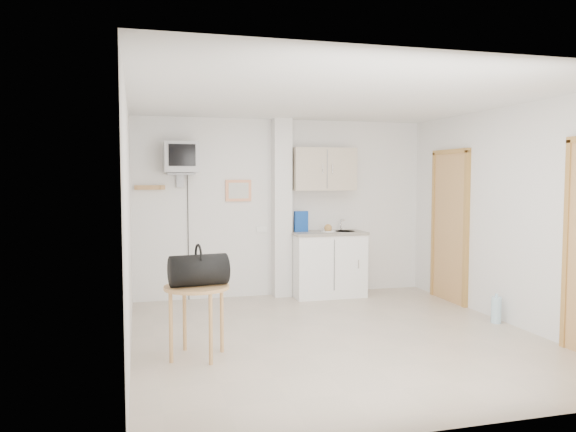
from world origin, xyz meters
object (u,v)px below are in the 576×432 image
object	(u,v)px
duffel_bag	(199,270)
water_bottle	(496,310)
crt_television	(181,158)
round_table	(197,296)

from	to	relation	value
duffel_bag	water_bottle	size ratio (longest dim) A/B	1.64
duffel_bag	water_bottle	bearing A→B (deg)	-2.40
crt_television	water_bottle	bearing A→B (deg)	-29.79
round_table	duffel_bag	bearing A→B (deg)	-17.33
round_table	water_bottle	xyz separation A→B (m)	(3.47, 0.35, -0.43)
round_table	water_bottle	world-z (taller)	round_table
crt_television	duffel_bag	xyz separation A→B (m)	(-0.03, -2.31, -1.11)
crt_television	round_table	bearing A→B (deg)	-91.10
duffel_bag	round_table	bearing A→B (deg)	154.46
crt_television	round_table	distance (m)	2.67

